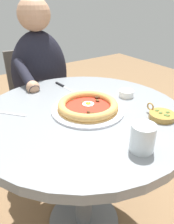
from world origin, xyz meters
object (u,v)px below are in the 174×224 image
dining_table (83,135)px  diner_person (43,100)px  fork_utensil (7,113)px  cafe_chair_diner (38,95)px  ramekin_capers (126,93)px  steak_knife (64,86)px  pizza_on_plate (88,106)px  olive_pan (162,115)px  water_glass (142,139)px

dining_table → diner_person: 0.64m
fork_utensil → cafe_chair_diner: bearing=-121.9°
dining_table → ramekin_capers: 0.30m
steak_knife → cafe_chair_diner: size_ratio=0.26×
fork_utensil → cafe_chair_diner: cafe_chair_diner is taller
steak_knife → cafe_chair_diner: cafe_chair_diner is taller
pizza_on_plate → steak_knife: pizza_on_plate is taller
olive_pan → diner_person: 0.90m
steak_knife → olive_pan: size_ratio=1.65×
olive_pan → diner_person: size_ratio=0.11×
water_glass → fork_utensil: bearing=-60.0°
olive_pan → diner_person: (0.16, -0.86, -0.22)m
ramekin_capers → fork_utensil: (0.54, -0.16, -0.02)m
dining_table → olive_pan: size_ratio=6.93×
pizza_on_plate → fork_utensil: bearing=-30.1°
water_glass → ramekin_capers: bearing=-127.2°
steak_knife → diner_person: bearing=-91.3°
dining_table → fork_utensil: bearing=-30.9°
pizza_on_plate → fork_utensil: size_ratio=2.25×
ramekin_capers → fork_utensil: size_ratio=0.51×
dining_table → cafe_chair_diner: 0.78m
pizza_on_plate → steak_knife: bearing=-98.9°
ramekin_capers → cafe_chair_diner: bearing=-77.5°
pizza_on_plate → cafe_chair_diner: cafe_chair_diner is taller
dining_table → olive_pan: bearing=134.8°
steak_knife → ramekin_capers: 0.35m
dining_table → ramekin_capers: bearing=-178.7°
pizza_on_plate → fork_utensil: 0.35m
dining_table → pizza_on_plate: size_ratio=2.85×
olive_pan → fork_utensil: 0.65m
dining_table → cafe_chair_diner: bearing=-97.2°
water_glass → diner_person: 0.99m
water_glass → diner_person: diner_person is taller
pizza_on_plate → ramekin_capers: pizza_on_plate is taller
dining_table → water_glass: size_ratio=9.67×
olive_pan → fork_utensil: olive_pan is taller
steak_knife → ramekin_capers: bearing=124.1°
cafe_chair_diner → water_glass: bearing=85.5°
dining_table → diner_person: bearing=-97.0°
olive_pan → cafe_chair_diner: 1.04m
ramekin_capers → diner_person: diner_person is taller
fork_utensil → olive_pan: bearing=141.9°
pizza_on_plate → diner_person: 0.68m
olive_pan → ramekin_capers: bearing=-97.5°
cafe_chair_diner → dining_table: bearing=82.8°
ramekin_capers → cafe_chair_diner: 0.81m
dining_table → fork_utensil: size_ratio=6.41×
steak_knife → ramekin_capers: (-0.19, 0.29, 0.01)m
dining_table → cafe_chair_diner: cafe_chair_diner is taller
ramekin_capers → diner_person: size_ratio=0.06×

